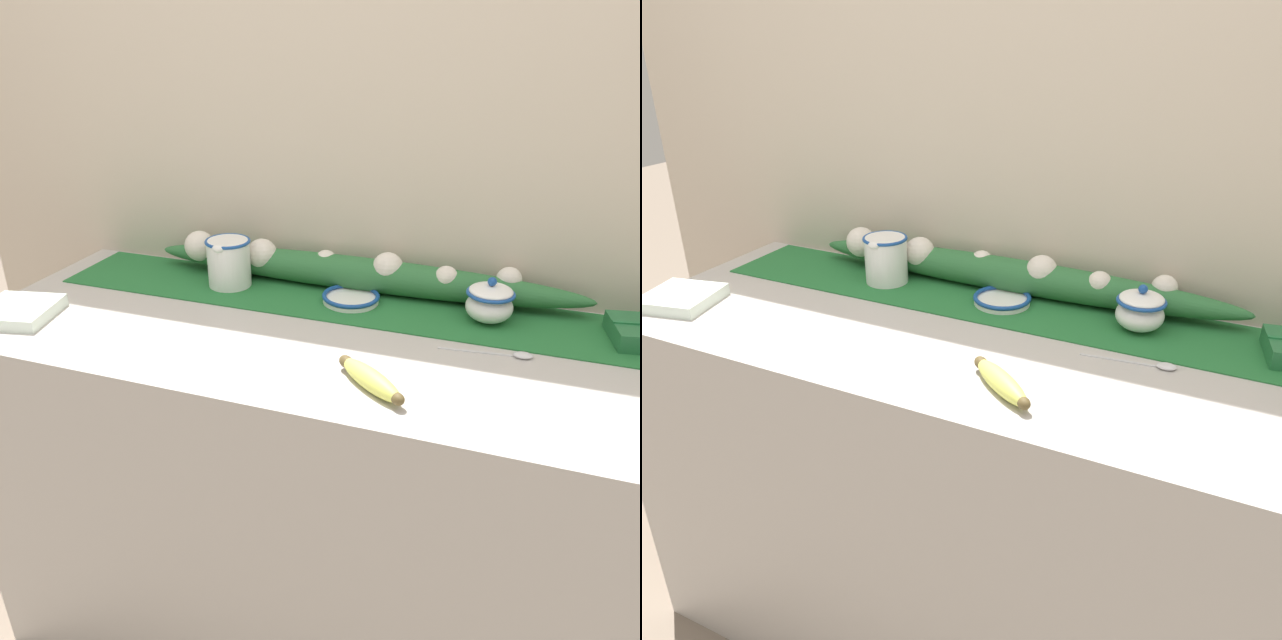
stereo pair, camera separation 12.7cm
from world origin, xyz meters
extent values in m
plane|color=#7A6B5B|center=(0.00, 0.00, 0.00)|extent=(12.00, 12.00, 0.00)
cube|color=#B7B2AD|center=(0.00, 0.00, 0.47)|extent=(1.58, 0.61, 0.93)
cube|color=beige|center=(0.00, 0.32, 1.20)|extent=(2.38, 0.04, 2.40)
cube|color=#236B33|center=(0.00, 0.17, 0.93)|extent=(1.46, 0.24, 0.00)
cylinder|color=white|center=(-0.31, 0.17, 0.99)|extent=(0.11, 0.11, 0.12)
torus|color=#194793|center=(-0.31, 0.17, 1.05)|extent=(0.11, 0.11, 0.01)
torus|color=white|center=(-0.31, 0.24, 1.00)|extent=(0.06, 0.01, 0.06)
ellipsoid|color=white|center=(-0.31, 0.13, 1.05)|extent=(0.03, 0.02, 0.02)
ellipsoid|color=white|center=(0.32, 0.17, 0.97)|extent=(0.10, 0.10, 0.07)
torus|color=#194793|center=(0.32, 0.17, 1.00)|extent=(0.11, 0.11, 0.01)
ellipsoid|color=white|center=(0.32, 0.17, 1.01)|extent=(0.09, 0.09, 0.02)
sphere|color=#194793|center=(0.32, 0.17, 1.03)|extent=(0.02, 0.02, 0.02)
cylinder|color=white|center=(0.01, 0.17, 0.94)|extent=(0.13, 0.13, 0.01)
torus|color=#194793|center=(0.01, 0.17, 0.95)|extent=(0.14, 0.14, 0.01)
ellipsoid|color=#CCD156|center=(0.15, -0.18, 0.95)|extent=(0.16, 0.13, 0.04)
ellipsoid|color=brown|center=(0.09, -0.13, 0.95)|extent=(0.04, 0.04, 0.02)
ellipsoid|color=brown|center=(0.21, -0.23, 0.95)|extent=(0.04, 0.03, 0.02)
cube|color=silver|center=(0.31, 0.02, 0.93)|extent=(0.15, 0.02, 0.00)
ellipsoid|color=silver|center=(0.41, 0.03, 0.94)|extent=(0.04, 0.03, 0.01)
cube|color=silver|center=(-0.68, -0.15, 0.95)|extent=(0.18, 0.18, 0.03)
ellipsoid|color=#2D6B38|center=(0.00, 0.25, 0.98)|extent=(1.09, 0.09, 0.08)
sphere|color=silver|center=(-0.43, 0.24, 1.00)|extent=(0.08, 0.08, 0.08)
sphere|color=silver|center=(-0.25, 0.24, 1.00)|extent=(0.08, 0.08, 0.08)
sphere|color=silver|center=(-0.09, 0.26, 0.99)|extent=(0.06, 0.06, 0.06)
sphere|color=silver|center=(0.07, 0.25, 1.00)|extent=(0.08, 0.08, 0.08)
sphere|color=silver|center=(0.22, 0.24, 1.00)|extent=(0.06, 0.06, 0.06)
sphere|color=silver|center=(0.35, 0.27, 1.00)|extent=(0.06, 0.06, 0.06)
camera|label=1|loc=(0.38, -1.12, 1.54)|focal=35.00mm
camera|label=2|loc=(0.50, -1.07, 1.54)|focal=35.00mm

